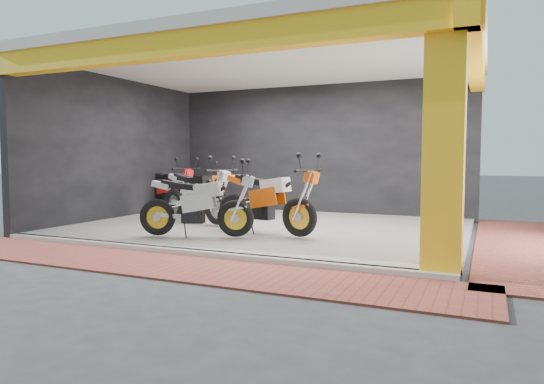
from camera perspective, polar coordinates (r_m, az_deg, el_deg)
The scene contains 16 objects.
ground at distance 8.70m, azimuth -5.86°, elevation -6.26°, with size 80.00×80.00×0.00m, color #2D2D30.
showroom_floor at distance 10.45m, azimuth -0.36°, elevation -4.23°, with size 8.00×6.00×0.10m, color silver.
showroom_ceiling at distance 10.54m, azimuth -0.37°, elevation 15.23°, with size 8.40×6.40×0.20m, color beige.
back_wall at distance 13.23m, azimuth 5.23°, elevation 4.87°, with size 8.20×0.20×3.50m, color black.
left_wall at distance 12.61m, azimuth -17.64°, elevation 4.74°, with size 0.20×6.20×3.50m, color black.
corner_column at distance 6.69m, azimuth 19.62°, elevation 5.51°, with size 0.50×0.50×3.50m, color yellow.
header_beam_front at distance 7.91m, azimuth -9.81°, elevation 16.75°, with size 8.40×0.30×0.40m, color yellow.
header_beam_right at distance 9.58m, azimuth 22.72°, elevation 14.24°, with size 0.30×6.40×0.40m, color yellow.
floor_kerb at distance 7.84m, azimuth -9.61°, elevation -7.06°, with size 8.00×0.20×0.10m, color silver.
paver_front at distance 7.22m, azimuth -13.08°, elevation -8.34°, with size 9.00×1.40×0.03m, color brown.
paver_right at distance 9.55m, azimuth 27.01°, elevation -5.67°, with size 1.40×7.00×0.03m, color brown.
moto_hero at distance 8.72m, azimuth 3.26°, elevation -0.67°, with size 2.41×0.89×1.47m, color #E14F09, non-canonical shape.
moto_row_a at distance 8.74m, azimuth -4.32°, elevation -0.99°, with size 2.25×0.83×1.37m, color #ADAFB5, non-canonical shape.
moto_row_b at distance 10.36m, azimuth -6.57°, elevation -0.07°, with size 2.34×0.87×1.43m, color #A9ABB1, non-canonical shape.
moto_row_c at distance 13.07m, azimuth -6.01°, elevation 0.50°, with size 2.14×0.79×1.31m, color #B41314, non-canonical shape.
moto_row_d at distance 12.73m, azimuth -10.48°, elevation 0.60°, with size 2.31×0.86×1.41m, color red, non-canonical shape.
Camera 1 is at (4.28, -7.41, 1.55)m, focal length 32.00 mm.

